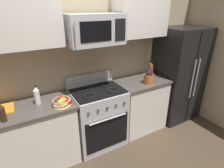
# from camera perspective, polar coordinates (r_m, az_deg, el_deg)

# --- Properties ---
(ground_plane) EXTENTS (16.00, 16.00, 0.00)m
(ground_plane) POSITION_cam_1_polar(r_m,az_deg,el_deg) (2.76, 2.13, -24.60)
(ground_plane) COLOR #473828
(wall_back) EXTENTS (8.00, 0.10, 2.60)m
(wall_back) POSITION_cam_1_polar(r_m,az_deg,el_deg) (2.82, -8.05, 7.70)
(wall_back) COLOR tan
(wall_back) RESTS_ON ground
(counter_left) EXTENTS (1.25, 0.58, 0.91)m
(counter_left) POSITION_cam_1_polar(r_m,az_deg,el_deg) (2.69, -24.91, -15.57)
(counter_left) COLOR silver
(counter_left) RESTS_ON ground
(range_oven) EXTENTS (0.76, 0.63, 1.09)m
(range_oven) POSITION_cam_1_polar(r_m,az_deg,el_deg) (2.86, -4.32, -10.13)
(range_oven) COLOR #B2B5BA
(range_oven) RESTS_ON ground
(counter_right) EXTENTS (0.85, 0.58, 0.91)m
(counter_right) POSITION_cam_1_polar(r_m,az_deg,el_deg) (3.25, 8.80, -6.35)
(counter_right) COLOR silver
(counter_right) RESTS_ON ground
(refrigerator) EXTENTS (0.80, 0.69, 1.71)m
(refrigerator) POSITION_cam_1_polar(r_m,az_deg,el_deg) (3.62, 19.92, 2.70)
(refrigerator) COLOR black
(refrigerator) RESTS_ON ground
(microwave) EXTENTS (0.73, 0.44, 0.38)m
(microwave) POSITION_cam_1_polar(r_m,az_deg,el_deg) (2.43, -5.55, 16.65)
(microwave) COLOR #B2B5BA
(upper_cabinets_right) EXTENTS (0.84, 0.34, 0.77)m
(upper_cabinets_right) POSITION_cam_1_polar(r_m,az_deg,el_deg) (2.94, 9.03, 21.92)
(upper_cabinets_right) COLOR silver
(utensil_crock) EXTENTS (0.15, 0.15, 0.34)m
(utensil_crock) POSITION_cam_1_polar(r_m,az_deg,el_deg) (2.93, 11.45, 1.82)
(utensil_crock) COLOR #D1662D
(utensil_crock) RESTS_ON counter_right
(fruit_basket) EXTENTS (0.23, 0.23, 0.11)m
(fruit_basket) POSITION_cam_1_polar(r_m,az_deg,el_deg) (2.35, -15.45, -5.34)
(fruit_basket) COLOR tan
(fruit_basket) RESTS_ON counter_left
(apple_loose) EXTENTS (0.08, 0.08, 0.08)m
(apple_loose) POSITION_cam_1_polar(r_m,az_deg,el_deg) (2.36, -13.43, -5.12)
(apple_loose) COLOR red
(apple_loose) RESTS_ON counter_left
(bottle_oil) EXTENTS (0.06, 0.06, 0.19)m
(bottle_oil) POSITION_cam_1_polar(r_m,az_deg,el_deg) (3.35, 12.16, 4.48)
(bottle_oil) COLOR gold
(bottle_oil) RESTS_ON counter_right
(bottle_vinegar) EXTENTS (0.07, 0.07, 0.25)m
(bottle_vinegar) POSITION_cam_1_polar(r_m,az_deg,el_deg) (2.44, -22.49, -3.35)
(bottle_vinegar) COLOR silver
(bottle_vinegar) RESTS_ON counter_left
(bottle_soy) EXTENTS (0.06, 0.06, 0.23)m
(bottle_soy) POSITION_cam_1_polar(r_m,az_deg,el_deg) (2.26, -31.18, -7.74)
(bottle_soy) COLOR #382314
(bottle_soy) RESTS_ON counter_left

